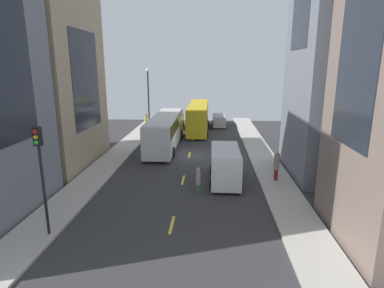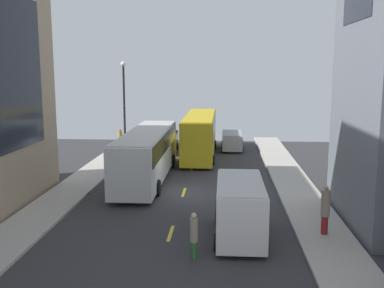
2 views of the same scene
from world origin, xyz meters
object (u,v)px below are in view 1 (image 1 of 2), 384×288
streetcar_yellow (198,115)px  city_bus_white (165,128)px  pedestrian_crossing_near (276,165)px  pedestrian_crossing_mid (146,122)px  pedestrian_waiting_curb (198,180)px  delivery_van_white (225,163)px  car_black_0 (176,121)px  traffic_light_near_corner (40,161)px  car_silver_1 (219,120)px

streetcar_yellow → city_bus_white: bearing=-109.4°
pedestrian_crossing_near → pedestrian_crossing_mid: size_ratio=0.97×
pedestrian_waiting_curb → pedestrian_crossing_near: bearing=118.2°
city_bus_white → delivery_van_white: size_ratio=2.46×
car_black_0 → traffic_light_near_corner: bearing=-96.5°
pedestrian_crossing_near → streetcar_yellow: bearing=-168.8°
city_bus_white → pedestrian_crossing_near: 13.93m
pedestrian_crossing_mid → pedestrian_crossing_near: bearing=-57.6°
car_silver_1 → streetcar_yellow: bearing=-132.4°
streetcar_yellow → traffic_light_near_corner: traffic_light_near_corner is taller
car_silver_1 → traffic_light_near_corner: bearing=-106.9°
car_silver_1 → pedestrian_waiting_curb: (-1.96, -24.68, 0.05)m
pedestrian_crossing_near → pedestrian_crossing_mid: bearing=-150.8°
delivery_van_white → car_silver_1: (0.07, 22.23, -0.56)m
car_silver_1 → pedestrian_crossing_near: size_ratio=1.92×
pedestrian_crossing_near → pedestrian_waiting_curb: 6.33m
pedestrian_crossing_near → delivery_van_white: bearing=-93.7°
city_bus_white → traffic_light_near_corner: size_ratio=2.30×
car_black_0 → pedestrian_waiting_curb: 23.41m
streetcar_yellow → pedestrian_waiting_curb: bearing=-87.7°
streetcar_yellow → pedestrian_crossing_mid: size_ratio=5.28×
pedestrian_crossing_near → traffic_light_near_corner: (-13.03, -8.63, 2.69)m
pedestrian_waiting_curb → streetcar_yellow: bearing=-175.3°
pedestrian_waiting_curb → delivery_van_white: bearing=144.7°
city_bus_white → pedestrian_crossing_near: bearing=-45.8°
car_black_0 → pedestrian_crossing_near: size_ratio=1.99×
pedestrian_crossing_near → traffic_light_near_corner: 15.86m
car_black_0 → pedestrian_waiting_curb: size_ratio=2.34×
delivery_van_white → pedestrian_waiting_curb: 3.14m
streetcar_yellow → car_black_0: 3.67m
city_bus_white → pedestrian_crossing_mid: city_bus_white is taller
delivery_van_white → traffic_light_near_corner: (-9.24, -8.34, 2.50)m
car_silver_1 → pedestrian_crossing_mid: size_ratio=1.87×
delivery_van_white → car_black_0: 21.45m
traffic_light_near_corner → pedestrian_crossing_mid: bearing=90.6°
car_black_0 → car_silver_1: bearing=15.1°
streetcar_yellow → car_silver_1: streetcar_yellow is taller
car_silver_1 → traffic_light_near_corner: 32.10m
delivery_van_white → pedestrian_crossing_near: delivery_van_white is taller
delivery_van_white → pedestrian_crossing_near: (3.79, 0.29, -0.19)m
delivery_van_white → pedestrian_waiting_curb: delivery_van_white is taller
pedestrian_crossing_near → traffic_light_near_corner: bearing=-64.6°
pedestrian_waiting_curb → city_bus_white: bearing=-160.2°
streetcar_yellow → pedestrian_waiting_curb: streetcar_yellow is taller
delivery_van_white → traffic_light_near_corner: traffic_light_near_corner is taller
delivery_van_white → city_bus_white: bearing=119.9°
delivery_van_white → car_black_0: delivery_van_white is taller
delivery_van_white → pedestrian_crossing_mid: (-9.50, 17.78, -0.14)m
streetcar_yellow → pedestrian_crossing_near: 19.95m
city_bus_white → pedestrian_crossing_near: city_bus_white is taller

